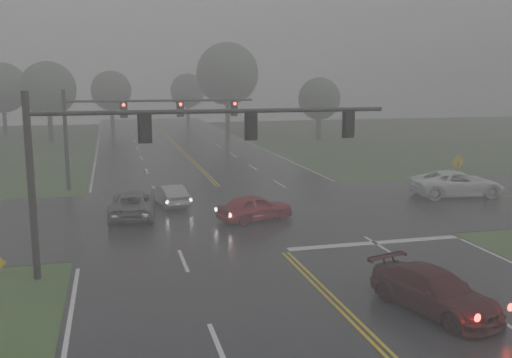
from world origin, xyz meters
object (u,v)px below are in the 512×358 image
object	(u,v)px
sedan_maroon	(433,312)
pickup_white	(456,196)
car_grey	(133,217)
sedan_red	(255,221)
sedan_silver	(170,206)
signal_gantry_far	(127,119)
signal_gantry_near	(152,144)

from	to	relation	value
sedan_maroon	pickup_white	size ratio (longest dim) A/B	0.80
sedan_maroon	car_grey	world-z (taller)	car_grey
sedan_red	pickup_white	xyz separation A→B (m)	(14.30, 2.98, 0.00)
sedan_silver	signal_gantry_far	xyz separation A→B (m)	(-2.15, 6.57, 4.85)
sedan_maroon	sedan_silver	world-z (taller)	sedan_maroon
sedan_silver	sedan_red	bearing A→B (deg)	119.37
pickup_white	sedan_maroon	bearing A→B (deg)	150.52
pickup_white	signal_gantry_far	xyz separation A→B (m)	(-20.53, 8.45, 4.85)
sedan_silver	sedan_maroon	bearing A→B (deg)	99.88
sedan_red	sedan_silver	size ratio (longest dim) A/B	1.07
sedan_maroon	sedan_silver	distance (m)	19.36
pickup_white	signal_gantry_far	size ratio (longest dim) A/B	0.45
sedan_red	signal_gantry_near	world-z (taller)	signal_gantry_near
sedan_maroon	car_grey	bearing A→B (deg)	103.46
signal_gantry_near	signal_gantry_far	size ratio (longest dim) A/B	1.09
car_grey	signal_gantry_far	xyz separation A→B (m)	(0.13, 8.95, 4.85)
car_grey	signal_gantry_far	distance (m)	10.18
car_grey	pickup_white	size ratio (longest dim) A/B	0.86
pickup_white	sedan_red	bearing A→B (deg)	107.79
sedan_silver	signal_gantry_near	bearing A→B (deg)	70.65
car_grey	pickup_white	bearing A→B (deg)	-173.03
sedan_red	sedan_silver	bearing A→B (deg)	22.43
sedan_maroon	signal_gantry_far	bearing A→B (deg)	93.40
signal_gantry_near	sedan_red	bearing A→B (deg)	48.72
car_grey	signal_gantry_far	size ratio (longest dim) A/B	0.39
car_grey	signal_gantry_far	bearing A→B (deg)	-85.28
car_grey	signal_gantry_near	distance (m)	10.46
signal_gantry_near	pickup_white	bearing A→B (deg)	25.56
signal_gantry_near	signal_gantry_far	bearing A→B (deg)	91.24
sedan_maroon	signal_gantry_near	world-z (taller)	signal_gantry_near
sedan_maroon	sedan_silver	size ratio (longest dim) A/B	1.23
sedan_red	sedan_maroon	bearing A→B (deg)	173.94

